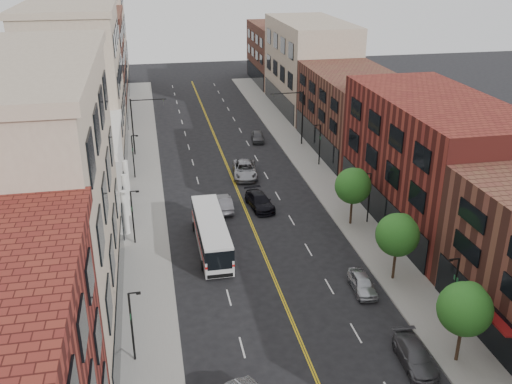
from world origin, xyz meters
TOP-DOWN VIEW (x-y plane):
  - sidewalk_left at (-10.00, 35.00)m, footprint 4.00×110.00m
  - sidewalk_right at (10.00, 35.00)m, footprint 4.00×110.00m
  - bldg_l_tanoffice at (-17.00, 13.00)m, footprint 10.00×22.00m
  - bldg_l_white at (-17.00, 31.00)m, footprint 10.00×14.00m
  - bldg_l_far_a at (-17.00, 48.00)m, footprint 10.00×20.00m
  - bldg_l_far_b at (-17.00, 68.00)m, footprint 10.00×20.00m
  - bldg_l_far_c at (-17.00, 86.00)m, footprint 10.00×16.00m
  - bldg_r_mid at (17.00, 24.00)m, footprint 10.00×22.00m
  - bldg_r_far_a at (17.00, 45.00)m, footprint 10.00×20.00m
  - bldg_r_far_b at (17.00, 66.00)m, footprint 10.00×22.00m
  - bldg_r_far_c at (17.00, 86.00)m, footprint 10.00×18.00m
  - tree_r_1 at (9.39, 4.07)m, footprint 3.40×3.40m
  - tree_r_2 at (9.39, 14.07)m, footprint 3.40×3.40m
  - tree_r_3 at (9.39, 24.07)m, footprint 3.40×3.40m
  - lamp_l_1 at (-10.95, 8.00)m, footprint 0.81×0.55m
  - lamp_l_2 at (-10.95, 24.00)m, footprint 0.81×0.55m
  - lamp_l_3 at (-10.95, 40.00)m, footprint 0.81×0.55m
  - lamp_r_1 at (10.95, 8.00)m, footprint 0.81×0.55m
  - lamp_r_2 at (10.95, 24.00)m, footprint 0.81×0.55m
  - lamp_r_3 at (10.95, 40.00)m, footprint 0.81×0.55m
  - signal_mast_left at (-10.27, 48.00)m, footprint 4.49×0.18m
  - signal_mast_right at (10.27, 48.00)m, footprint 4.49×0.18m
  - city_bus at (-4.34, 21.95)m, footprint 2.69×10.90m
  - car_parked_mid at (6.54, 4.26)m, footprint 2.15×4.69m
  - car_parked_far at (6.30, 12.95)m, footprint 1.81×4.04m
  - car_lane_behind at (-2.19, 29.68)m, footprint 1.61×4.42m
  - car_lane_a at (1.50, 29.43)m, footprint 2.71×5.27m
  - car_lane_b at (1.55, 38.28)m, footprint 3.39×6.15m
  - car_lane_c at (5.50, 50.64)m, footprint 2.02×4.07m

SIDE VIEW (x-z plane):
  - sidewalk_left at x=-10.00m, z-range 0.00..0.15m
  - sidewalk_right at x=10.00m, z-range 0.00..0.15m
  - car_parked_mid at x=6.54m, z-range 0.00..1.33m
  - car_lane_c at x=5.50m, z-range 0.00..1.33m
  - car_parked_far at x=6.30m, z-range 0.00..1.35m
  - car_lane_behind at x=-2.19m, z-range 0.00..1.45m
  - car_lane_a at x=1.50m, z-range 0.00..1.46m
  - car_lane_b at x=1.55m, z-range 0.00..1.63m
  - city_bus at x=-4.34m, z-range 0.23..3.02m
  - lamp_l_1 at x=-10.95m, z-range 0.45..5.50m
  - lamp_l_2 at x=-10.95m, z-range 0.45..5.50m
  - lamp_l_3 at x=-10.95m, z-range 0.45..5.50m
  - lamp_r_1 at x=10.95m, z-range 0.45..5.50m
  - lamp_r_2 at x=10.95m, z-range 0.45..5.50m
  - lamp_r_3 at x=10.95m, z-range 0.45..5.50m
  - bldg_l_white at x=-17.00m, z-range 0.00..8.00m
  - tree_r_1 at x=9.39m, z-range 1.33..6.92m
  - tree_r_2 at x=9.39m, z-range 1.33..6.92m
  - tree_r_3 at x=9.39m, z-range 1.33..6.92m
  - signal_mast_left at x=-10.27m, z-range 1.05..8.25m
  - signal_mast_right at x=10.27m, z-range 1.05..8.25m
  - bldg_r_far_a at x=17.00m, z-range 0.00..10.00m
  - bldg_r_far_c at x=17.00m, z-range 0.00..11.00m
  - bldg_r_mid at x=17.00m, z-range 0.00..12.00m
  - bldg_r_far_b at x=17.00m, z-range 0.00..14.00m
  - bldg_l_far_b at x=-17.00m, z-range 0.00..15.00m
  - bldg_l_tanoffice at x=-17.00m, z-range 0.00..18.00m
  - bldg_l_far_a at x=-17.00m, z-range 0.00..18.00m
  - bldg_l_far_c at x=-17.00m, z-range 0.00..20.00m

